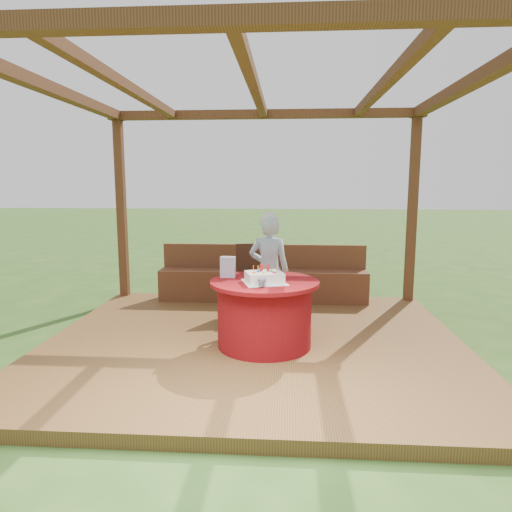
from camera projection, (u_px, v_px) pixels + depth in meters
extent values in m
plane|color=#2F541C|center=(254.00, 349.00, 5.03)|extent=(60.00, 60.00, 0.00)
cube|color=brown|center=(254.00, 344.00, 5.02)|extent=(4.50, 4.00, 0.12)
cube|color=brown|center=(121.00, 210.00, 6.81)|extent=(0.12, 0.12, 2.60)
cube|color=brown|center=(412.00, 211.00, 6.52)|extent=(0.12, 0.12, 2.60)
cube|color=brown|center=(232.00, 19.00, 2.75)|extent=(4.50, 0.14, 0.12)
cube|color=brown|center=(264.00, 114.00, 6.45)|extent=(4.50, 0.14, 0.12)
cube|color=brown|center=(51.00, 89.00, 4.75)|extent=(0.14, 4.00, 0.12)
cube|color=brown|center=(471.00, 83.00, 4.45)|extent=(0.14, 4.00, 0.12)
cube|color=brown|center=(128.00, 88.00, 4.69)|extent=(0.10, 3.70, 0.10)
cube|color=brown|center=(254.00, 86.00, 4.60)|extent=(0.10, 3.70, 0.10)
cube|color=brown|center=(385.00, 84.00, 4.51)|extent=(0.10, 3.70, 0.10)
cube|color=brown|center=(263.00, 285.00, 6.65)|extent=(3.00, 0.42, 0.45)
cube|color=brown|center=(264.00, 256.00, 6.77)|extent=(3.00, 0.06, 0.35)
cylinder|color=maroon|center=(264.00, 315.00, 4.74)|extent=(0.97, 0.97, 0.66)
cylinder|color=maroon|center=(265.00, 282.00, 4.69)|extent=(1.12, 1.12, 0.04)
cube|color=#3C1F13|center=(256.00, 280.00, 5.88)|extent=(0.55, 0.55, 0.05)
cylinder|color=#3C1F13|center=(244.00, 301.00, 5.70)|extent=(0.04, 0.04, 0.46)
cylinder|color=#3C1F13|center=(272.00, 300.00, 5.76)|extent=(0.04, 0.04, 0.46)
cylinder|color=#3C1F13|center=(240.00, 295.00, 6.06)|extent=(0.04, 0.04, 0.46)
cylinder|color=#3C1F13|center=(267.00, 293.00, 6.12)|extent=(0.04, 0.04, 0.46)
cube|color=#3C1F13|center=(253.00, 260.00, 6.04)|extent=(0.45, 0.15, 0.45)
imported|color=#95C0DD|center=(269.00, 270.00, 5.46)|extent=(0.49, 0.34, 1.31)
sphere|color=white|center=(269.00, 221.00, 5.37)|extent=(0.21, 0.21, 0.21)
cube|color=white|center=(264.00, 282.00, 4.59)|extent=(0.51, 0.51, 0.01)
cube|color=white|center=(264.00, 277.00, 4.58)|extent=(0.42, 0.38, 0.10)
cylinder|color=red|center=(261.00, 268.00, 4.61)|extent=(0.03, 0.03, 0.07)
cylinder|color=red|center=(268.00, 268.00, 4.61)|extent=(0.03, 0.03, 0.07)
sphere|color=orange|center=(254.00, 272.00, 4.52)|extent=(0.04, 0.04, 0.04)
sphere|color=yellow|center=(264.00, 272.00, 4.50)|extent=(0.04, 0.04, 0.04)
sphere|color=red|center=(274.00, 272.00, 4.52)|extent=(0.04, 0.04, 0.04)
sphere|color=blue|center=(259.00, 270.00, 4.60)|extent=(0.04, 0.04, 0.04)
sphere|color=green|center=(271.00, 270.00, 4.60)|extent=(0.04, 0.04, 0.04)
cube|color=#CB83AE|center=(228.00, 267.00, 4.85)|extent=(0.16, 0.10, 0.22)
imported|color=white|center=(262.00, 283.00, 4.37)|extent=(0.09, 0.09, 0.08)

